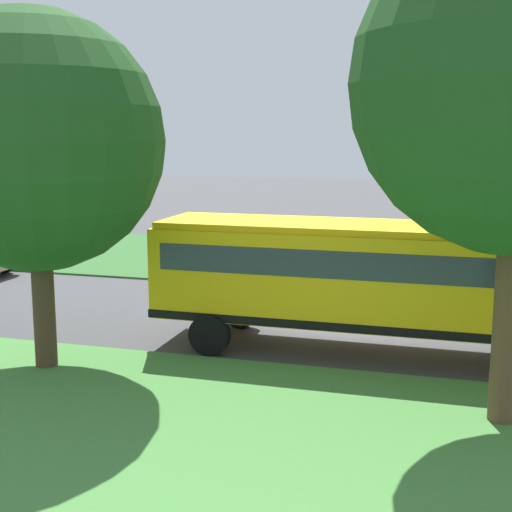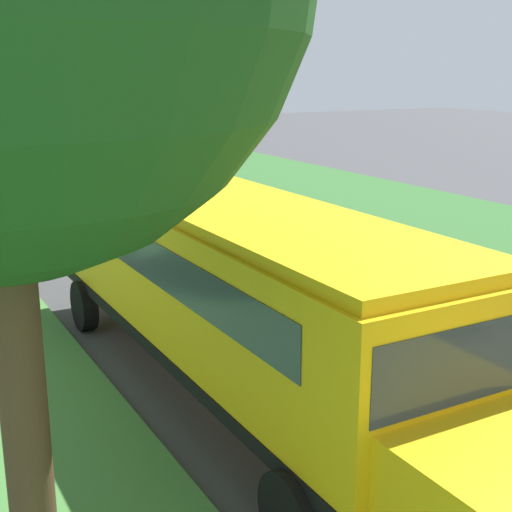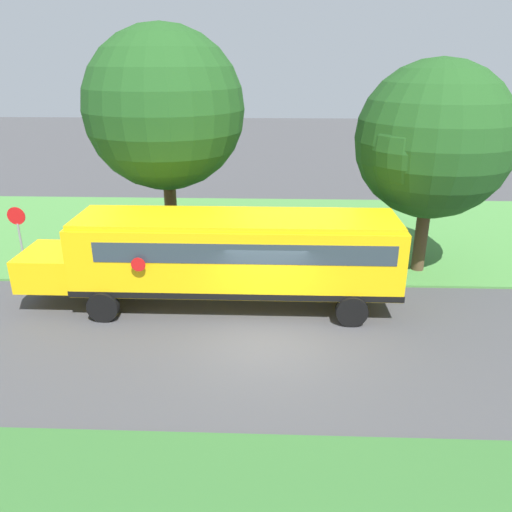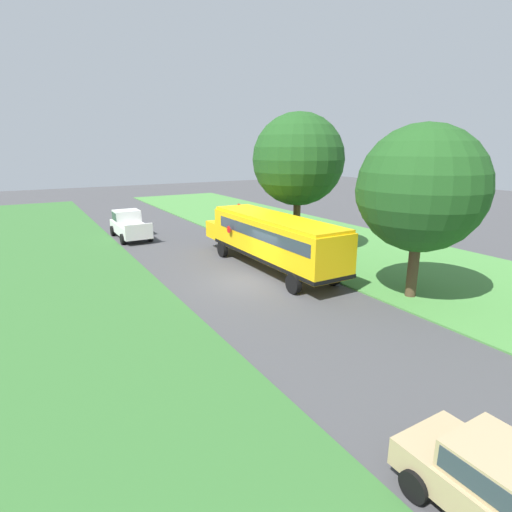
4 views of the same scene
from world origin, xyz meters
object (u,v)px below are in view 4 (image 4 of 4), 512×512
at_px(oak_tree_beside_bus, 297,160).
at_px(stop_sign, 239,217).
at_px(oak_tree_roadside_mid, 416,189).
at_px(school_bus, 271,237).
at_px(pickup_truck, 129,224).

height_order(oak_tree_beside_bus, stop_sign, oak_tree_beside_bus).
relative_size(oak_tree_beside_bus, oak_tree_roadside_mid, 1.14).
relative_size(school_bus, oak_tree_roadside_mid, 1.56).
xyz_separation_m(pickup_truck, stop_sign, (-7.30, 4.60, 0.66)).
relative_size(school_bus, pickup_truck, 2.30).
relative_size(oak_tree_beside_bus, stop_sign, 3.31).
relative_size(pickup_truck, stop_sign, 1.97).
height_order(school_bus, oak_tree_roadside_mid, oak_tree_roadside_mid).
distance_m(pickup_truck, oak_tree_roadside_mid, 21.73).
bearing_deg(oak_tree_beside_bus, stop_sign, -75.60).
xyz_separation_m(pickup_truck, oak_tree_beside_bus, (-8.69, 10.02, 5.02)).
bearing_deg(pickup_truck, school_bus, 111.69).
height_order(school_bus, pickup_truck, school_bus).
bearing_deg(oak_tree_beside_bus, pickup_truck, -49.05).
height_order(pickup_truck, oak_tree_beside_bus, oak_tree_beside_bus).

